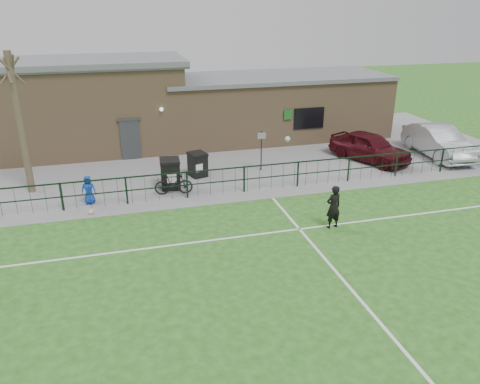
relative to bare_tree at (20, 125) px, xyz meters
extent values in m
plane|color=#235A1A|center=(8.00, -10.50, -3.00)|extent=(90.00, 90.00, 0.00)
cube|color=gray|center=(8.00, 3.00, -2.99)|extent=(34.00, 13.00, 0.02)
cube|color=white|center=(8.00, -2.70, -3.00)|extent=(28.00, 0.10, 0.01)
cube|color=white|center=(8.00, -6.50, -3.00)|extent=(28.00, 0.10, 0.01)
cube|color=white|center=(10.00, -10.50, -3.00)|extent=(0.10, 16.00, 0.01)
cube|color=black|center=(8.00, -2.50, -2.40)|extent=(28.00, 0.10, 1.20)
cylinder|color=#4D3F2E|center=(0.00, 0.00, 0.00)|extent=(0.30, 0.30, 6.00)
cube|color=black|center=(5.96, -1.16, -2.36)|extent=(0.89, 1.00, 1.25)
cube|color=black|center=(7.41, 0.01, -2.44)|extent=(0.91, 0.98, 1.08)
cylinder|color=black|center=(10.57, 0.01, -1.98)|extent=(0.07, 0.07, 2.00)
imported|color=#450C13|center=(16.48, -0.01, -2.23)|extent=(3.43, 4.72, 1.49)
imported|color=#A1A3A8|center=(20.41, -0.29, -2.17)|extent=(2.13, 5.04, 1.62)
imported|color=black|center=(5.99, -1.97, -2.49)|extent=(1.69, 0.67, 0.99)
imported|color=#123EB2|center=(2.50, -2.04, -2.37)|extent=(0.64, 0.46, 1.21)
imported|color=black|center=(11.22, -6.67, -2.17)|extent=(0.66, 0.49, 1.66)
sphere|color=white|center=(10.60, -3.39, -0.46)|extent=(0.22, 0.22, 0.22)
sphere|color=white|center=(2.56, -3.16, -2.89)|extent=(0.22, 0.22, 0.22)
cube|color=#A17F5A|center=(8.00, 6.00, -1.25)|extent=(24.00, 5.00, 3.50)
cube|color=#A17F5A|center=(1.76, 6.00, 1.10)|extent=(11.52, 5.00, 1.20)
cube|color=#56585D|center=(1.76, 6.00, 1.82)|extent=(12.02, 5.40, 0.28)
cube|color=#56585D|center=(13.28, 6.00, 0.60)|extent=(13.44, 5.30, 0.22)
cube|color=#383A3D|center=(4.50, 3.47, -1.95)|extent=(1.00, 0.08, 2.10)
cube|color=black|center=(14.50, 3.47, -1.40)|extent=(1.80, 0.08, 1.20)
cube|color=#19661E|center=(13.20, 3.42, -1.10)|extent=(0.45, 0.04, 0.55)
camera|label=1|loc=(3.85, -20.80, 4.80)|focal=35.00mm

